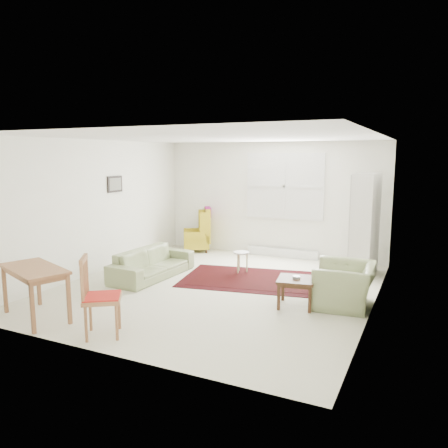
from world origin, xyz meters
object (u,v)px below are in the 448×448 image
at_px(cabinet, 365,224).
at_px(stool, 241,262).
at_px(sofa, 152,258).
at_px(desk, 36,293).
at_px(coffee_table, 296,292).
at_px(armchair, 345,281).
at_px(desk_chair, 102,296).
at_px(wingback_chair, 196,229).

bearing_deg(cabinet, stool, -150.35).
relative_size(sofa, desk, 1.58).
height_order(coffee_table, cabinet, cabinet).
relative_size(coffee_table, stool, 1.30).
bearing_deg(coffee_table, desk, -147.39).
height_order(armchair, desk, armchair).
xyz_separation_m(cabinet, desk_chair, (-2.50, -4.37, -0.44)).
xyz_separation_m(stool, desk, (-1.61, -3.37, 0.15)).
bearing_deg(armchair, wingback_chair, -127.04).
distance_m(coffee_table, desk, 3.67).
relative_size(armchair, desk_chair, 0.96).
relative_size(armchair, cabinet, 0.51).
bearing_deg(stool, wingback_chair, 143.03).
distance_m(stool, cabinet, 2.42).
relative_size(wingback_chair, desk_chair, 1.02).
height_order(desk, desk_chair, desk_chair).
distance_m(wingback_chair, stool, 2.12).
bearing_deg(wingback_chair, stool, 21.52).
bearing_deg(cabinet, wingback_chair, -179.21).
bearing_deg(wingback_chair, desk, -30.71).
distance_m(armchair, desk_chair, 3.46).
xyz_separation_m(sofa, armchair, (3.46, -0.06, 0.02)).
distance_m(sofa, coffee_table, 2.86).
relative_size(armchair, stool, 2.39).
bearing_deg(desk, stool, 64.42).
bearing_deg(sofa, armchair, -88.33).
xyz_separation_m(coffee_table, cabinet, (0.64, 2.33, 0.73)).
xyz_separation_m(coffee_table, desk_chair, (-1.86, -2.04, 0.29)).
distance_m(stool, desk_chair, 3.47).
height_order(sofa, armchair, armchair).
distance_m(coffee_table, stool, 2.03).
bearing_deg(stool, armchair, -26.34).
bearing_deg(stool, cabinet, 23.86).
xyz_separation_m(sofa, cabinet, (3.46, 1.92, 0.58)).
bearing_deg(coffee_table, sofa, 171.70).
bearing_deg(coffee_table, desk_chair, -132.41).
bearing_deg(sofa, stool, -51.23).
bearing_deg(sofa, coffee_table, -95.66).
bearing_deg(armchair, desk, -63.67).
xyz_separation_m(coffee_table, stool, (-1.47, 1.40, -0.01)).
xyz_separation_m(wingback_chair, cabinet, (3.79, -0.33, 0.43)).
height_order(armchair, stool, armchair).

